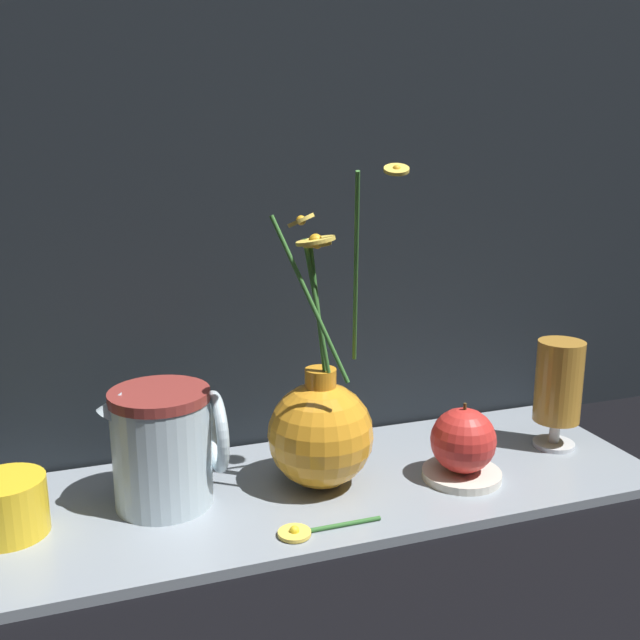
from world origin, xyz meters
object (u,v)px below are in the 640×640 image
object	(u,v)px
ceramic_pitcher	(165,442)
tea_glass	(559,385)
orange_fruit	(463,440)
yellow_mug	(6,506)
vase_with_flowers	(318,430)

from	to	relation	value
ceramic_pitcher	tea_glass	distance (m)	0.53
ceramic_pitcher	orange_fruit	distance (m)	0.36
yellow_mug	tea_glass	bearing A→B (deg)	-0.34
orange_fruit	vase_with_flowers	bearing A→B (deg)	165.34
tea_glass	orange_fruit	world-z (taller)	tea_glass
vase_with_flowers	yellow_mug	xyz separation A→B (m)	(-0.35, 0.00, -0.04)
ceramic_pitcher	orange_fruit	bearing A→B (deg)	-9.35
yellow_mug	tea_glass	distance (m)	0.70
ceramic_pitcher	tea_glass	bearing A→B (deg)	-1.74
vase_with_flowers	ceramic_pitcher	size ratio (longest dim) A/B	2.60
vase_with_flowers	orange_fruit	xyz separation A→B (m)	(0.17, -0.05, -0.02)
yellow_mug	orange_fruit	size ratio (longest dim) A/B	1.03
vase_with_flowers	yellow_mug	world-z (taller)	vase_with_flowers
yellow_mug	orange_fruit	world-z (taller)	orange_fruit
yellow_mug	orange_fruit	distance (m)	0.53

